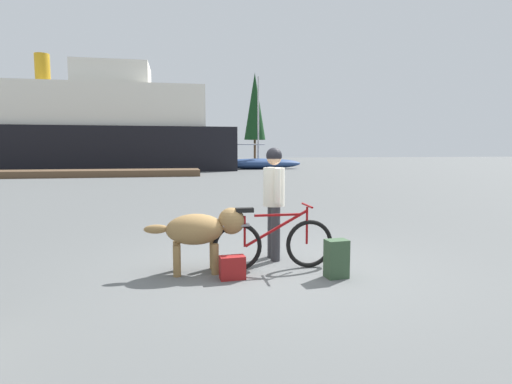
# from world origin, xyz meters

# --- Properties ---
(ground_plane) EXTENTS (160.00, 160.00, 0.00)m
(ground_plane) POSITION_xyz_m (0.00, 0.00, 0.00)
(ground_plane) COLOR #595B5B
(bicycle) EXTENTS (1.69, 0.44, 0.89)m
(bicycle) POSITION_xyz_m (-0.02, -0.01, 0.37)
(bicycle) COLOR black
(bicycle) RESTS_ON ground_plane
(person_cyclist) EXTENTS (0.32, 0.53, 1.68)m
(person_cyclist) POSITION_xyz_m (0.12, 0.52, 1.00)
(person_cyclist) COLOR #333338
(person_cyclist) RESTS_ON ground_plane
(dog) EXTENTS (1.33, 0.48, 0.87)m
(dog) POSITION_xyz_m (-0.98, 0.04, 0.58)
(dog) COLOR olive
(dog) RESTS_ON ground_plane
(backpack) EXTENTS (0.30, 0.23, 0.50)m
(backpack) POSITION_xyz_m (0.70, -0.52, 0.25)
(backpack) COLOR #334C33
(backpack) RESTS_ON ground_plane
(handbag_pannier) EXTENTS (0.33, 0.20, 0.30)m
(handbag_pannier) POSITION_xyz_m (-0.62, -0.33, 0.15)
(handbag_pannier) COLOR maroon
(handbag_pannier) RESTS_ON ground_plane
(dock_pier) EXTENTS (15.76, 2.66, 0.40)m
(dock_pier) POSITION_xyz_m (-7.75, 21.44, 0.20)
(dock_pier) COLOR brown
(dock_pier) RESTS_ON ground_plane
(ferry_boat) EXTENTS (23.56, 7.58, 8.98)m
(ferry_boat) POSITION_xyz_m (-8.37, 29.65, 3.18)
(ferry_boat) COLOR black
(ferry_boat) RESTS_ON ground_plane
(sailboat_moored) EXTENTS (7.45, 2.09, 7.75)m
(sailboat_moored) POSITION_xyz_m (5.59, 29.19, 0.49)
(sailboat_moored) COLOR navy
(sailboat_moored) RESTS_ON ground_plane
(pine_tree_far_left) EXTENTS (3.57, 3.57, 8.73)m
(pine_tree_far_left) POSITION_xyz_m (-20.36, 46.11, 5.59)
(pine_tree_far_left) COLOR #4C331E
(pine_tree_far_left) RESTS_ON ground_plane
(pine_tree_center) EXTENTS (3.17, 3.17, 11.67)m
(pine_tree_center) POSITION_xyz_m (-4.37, 45.91, 6.91)
(pine_tree_center) COLOR #4C331E
(pine_tree_center) RESTS_ON ground_plane
(pine_tree_far_right) EXTENTS (2.81, 2.81, 11.68)m
(pine_tree_far_right) POSITION_xyz_m (8.99, 48.58, 7.30)
(pine_tree_far_right) COLOR #4C331E
(pine_tree_far_right) RESTS_ON ground_plane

